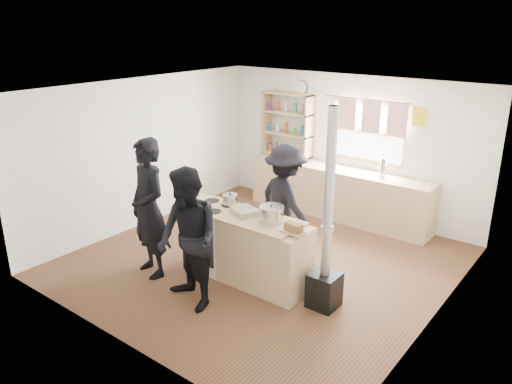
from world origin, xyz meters
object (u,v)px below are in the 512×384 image
Objects in this scene: thermos at (383,169)px; flue_heater at (326,258)px; stockpot_stove at (230,200)px; roast_tray at (244,211)px; person_near_right at (188,240)px; bread_board at (293,229)px; skillet_greens at (202,205)px; cooking_island at (247,248)px; person_far at (285,201)px; person_near_left at (149,209)px; stockpot_counter at (271,214)px.

flue_heater is (0.52, -2.72, -0.39)m from thermos.
roast_tray is at bearing -22.02° from stockpot_stove.
person_near_right is at bearing -143.52° from flue_heater.
bread_board reaches higher than roast_tray.
person_near_right is at bearing -56.03° from skillet_greens.
cooking_island is 0.51m from roast_tray.
person_far is (-1.22, 0.91, 0.19)m from flue_heater.
bread_board is at bearing -4.66° from cooking_island.
person_near_left is 1.98m from person_far.
bread_board is 0.12× the size of flue_heater.
bread_board is (1.47, 0.06, 0.02)m from skillet_greens.
cooking_island is 1.03m from person_far.
cooking_island is at bearing 175.34° from bread_board.
flue_heater reaches higher than person_near_left.
flue_heater is 1.67m from person_near_right.
person_near_right is (1.01, -0.26, -0.08)m from person_near_left.
flue_heater is (0.81, 0.01, -0.38)m from stockpot_counter.
thermos reaches higher than roast_tray.
flue_heater is (0.40, 0.11, -0.32)m from bread_board.
stockpot_counter reaches higher than stockpot_stove.
stockpot_counter is 0.89m from flue_heater.
skillet_greens is 1.27m from person_far.
flue_heater is at bearing -4.93° from stockpot_stove.
person_far is at bearing 114.23° from stockpot_counter.
stockpot_counter is 1.12m from person_near_right.
stockpot_stove is at bearing 64.98° from person_near_left.
skillet_greens is 1.47m from bread_board.
stockpot_counter is 0.19× the size of person_far.
stockpot_stove is at bearing 175.07° from flue_heater.
person_far reaches higher than thermos.
stockpot_stove is 0.72× the size of bread_board.
person_near_right is at bearing -136.86° from bread_board.
person_far is (-0.70, -1.81, -0.20)m from thermos.
person_near_left is (-1.53, -0.72, -0.07)m from stockpot_counter.
flue_heater is at bearing 0.39° from stockpot_counter.
person_near_left is (-2.34, -0.72, 0.31)m from flue_heater.
person_far reaches higher than skillet_greens.
person_near_left is at bearing -149.74° from cooking_island.
bread_board is at bearing 32.00° from person_near_left.
flue_heater is at bearing 164.50° from person_far.
person_near_right reaches higher than cooking_island.
skillet_greens is 1.08m from stockpot_counter.
person_near_left reaches higher than skillet_greens.
skillet_greens is at bearing 64.02° from person_near_left.
roast_tray is 0.17× the size of flue_heater.
cooking_island is 6.16× the size of stockpot_counter.
thermos is at bearing 65.02° from skillet_greens.
person_near_left is at bearing 76.79° from person_far.
stockpot_counter is (0.44, 0.00, 0.06)m from roast_tray.
person_near_right is 1.90m from person_far.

